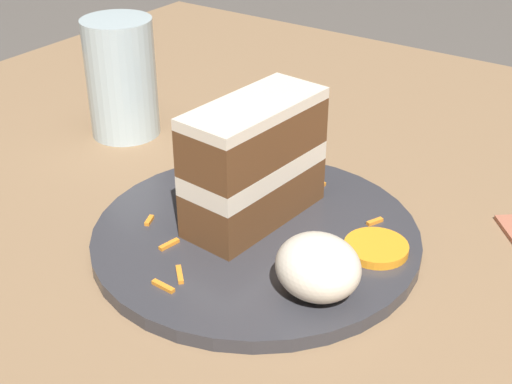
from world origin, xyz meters
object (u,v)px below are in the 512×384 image
object	(u,v)px
plate	(256,236)
cake_slice	(254,162)
drinking_glass	(122,86)
orange_garnish	(376,248)
cream_dollop	(318,267)

from	to	relation	value
plate	cake_slice	world-z (taller)	cake_slice
plate	drinking_glass	world-z (taller)	drinking_glass
orange_garnish	drinking_glass	xyz separation A→B (m)	(-0.33, 0.07, 0.04)
plate	orange_garnish	xyz separation A→B (m)	(0.09, 0.03, 0.01)
cream_dollop	cake_slice	bearing A→B (deg)	147.85
cake_slice	orange_garnish	distance (m)	0.12
orange_garnish	plate	bearing A→B (deg)	-163.19
cake_slice	cream_dollop	world-z (taller)	cake_slice
plate	cream_dollop	distance (m)	0.10
cake_slice	drinking_glass	world-z (taller)	drinking_glass
cake_slice	orange_garnish	bearing A→B (deg)	-169.26
plate	cake_slice	xyz separation A→B (m)	(-0.01, 0.02, 0.06)
cake_slice	cream_dollop	distance (m)	0.12
orange_garnish	drinking_glass	size ratio (longest dim) A/B	0.40
orange_garnish	drinking_glass	world-z (taller)	drinking_glass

